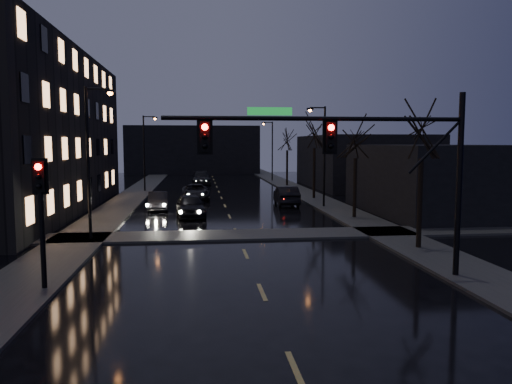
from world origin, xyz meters
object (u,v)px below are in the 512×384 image
object	(u,v)px
lead_car	(286,196)
oncoming_car_b	(158,201)
oncoming_car_a	(190,205)
oncoming_car_c	(196,192)
oncoming_car_d	(201,178)

from	to	relation	value
lead_car	oncoming_car_b	bearing A→B (deg)	11.62
oncoming_car_a	lead_car	size ratio (longest dim) A/B	0.99
oncoming_car_b	oncoming_car_c	distance (m)	7.40
oncoming_car_b	oncoming_car_d	bearing A→B (deg)	77.66
oncoming_car_a	oncoming_car_b	bearing A→B (deg)	117.13
oncoming_car_d	oncoming_car_a	bearing A→B (deg)	-94.17
oncoming_car_c	lead_car	bearing A→B (deg)	-36.98
oncoming_car_a	oncoming_car_c	xyz separation A→B (m)	(0.31, 10.86, -0.10)
lead_car	oncoming_car_c	bearing A→B (deg)	-32.07
oncoming_car_c	oncoming_car_d	size ratio (longest dim) A/B	0.91
oncoming_car_a	oncoming_car_d	distance (m)	27.50
oncoming_car_a	oncoming_car_c	distance (m)	10.86
oncoming_car_b	oncoming_car_d	world-z (taller)	oncoming_car_d
oncoming_car_b	lead_car	size ratio (longest dim) A/B	0.88
oncoming_car_d	lead_car	bearing A→B (deg)	-74.56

